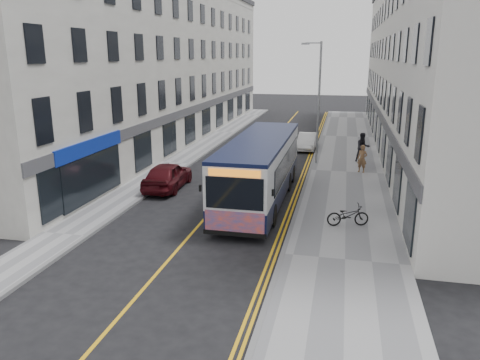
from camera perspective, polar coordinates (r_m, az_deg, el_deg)
The scene contains 17 objects.
ground at distance 19.48m, azimuth -6.13°, elevation -6.75°, with size 140.00×140.00×0.00m, color black.
pavement_east at distance 29.96m, azimuth 12.84°, elevation 0.90°, with size 4.50×64.00×0.12m, color #98989B.
pavement_west at distance 31.89m, azimuth -7.80°, elevation 2.00°, with size 2.00×64.00×0.12m, color #98989B.
kerb_east at distance 30.02m, azimuth 8.55°, elevation 1.15°, with size 0.18×64.00×0.13m, color slate.
kerb_west at distance 31.56m, azimuth -6.09°, elevation 1.93°, with size 0.18×64.00×0.13m, color slate.
road_centre_line at distance 30.55m, azimuth 1.04°, elevation 1.45°, with size 0.12×64.00×0.01m, color #F3B015.
road_dbl_yellow_inner at distance 30.06m, azimuth 7.69°, elevation 1.09°, with size 0.10×64.00×0.01m, color #F3B015.
road_dbl_yellow_outer at distance 30.05m, azimuth 8.07°, elevation 1.07°, with size 0.10×64.00×0.01m, color #F3B015.
terrace_east at distance 38.50m, azimuth 21.50°, elevation 13.03°, with size 6.00×46.00×13.00m, color silver.
terrace_west at distance 40.92m, azimuth -9.07°, elevation 13.93°, with size 6.00×46.00×13.00m, color silver.
streetlamp at distance 31.27m, azimuth 9.45°, elevation 9.71°, with size 1.32×0.18×8.00m.
city_bus at distance 23.22m, azimuth 2.48°, elevation 1.52°, with size 2.61×11.16×3.24m.
bicycle at distance 20.46m, azimuth 13.01°, elevation -4.21°, with size 0.62×1.79×0.94m, color black.
pedestrian_near at distance 29.83m, azimuth 14.67°, elevation 2.52°, with size 0.62×0.41×1.70m, color brown.
pedestrian_far at distance 32.76m, azimuth 14.73°, elevation 3.86°, with size 0.96×0.75×1.98m, color black.
car_white at distance 36.92m, azimuth 8.18°, elevation 4.68°, with size 1.33×3.83×1.26m, color silver.
car_maroon at distance 26.06m, azimuth -8.81°, elevation 0.56°, with size 1.78×4.43×1.51m, color #450B11.
Camera 1 is at (5.94, -17.08, 7.23)m, focal length 35.00 mm.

